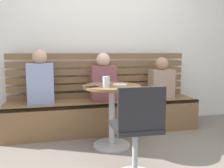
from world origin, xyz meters
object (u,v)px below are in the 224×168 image
object	(u,v)px
phone_on_table	(92,87)
booth_bench	(104,116)
plate_small	(120,85)
person_child_left	(103,80)
cafe_table	(112,104)
person_child_middle	(161,81)
white_chair	(138,129)
person_adult	(41,80)
cup_water_clear	(107,81)
cup_glass_tall	(106,82)

from	to	relation	value
phone_on_table	booth_bench	bearing A→B (deg)	-56.26
plate_small	person_child_left	bearing A→B (deg)	97.62
cafe_table	person_child_middle	bearing A→B (deg)	32.14
white_chair	person_adult	xyz separation A→B (m)	(-0.86, 1.42, 0.30)
booth_bench	plate_small	size ratio (longest dim) A/B	15.88
phone_on_table	cup_water_clear	bearing A→B (deg)	-103.06
cafe_table	cup_glass_tall	bearing A→B (deg)	-126.32
person_adult	cup_glass_tall	world-z (taller)	person_adult
booth_bench	person_adult	distance (m)	1.01
white_chair	plate_small	distance (m)	0.86
cafe_table	person_child_middle	size ratio (longest dim) A/B	1.22
booth_bench	person_child_middle	bearing A→B (deg)	-1.28
person_adult	phone_on_table	distance (m)	0.90
person_adult	cup_water_clear	bearing A→B (deg)	-38.59
person_child_middle	phone_on_table	bearing A→B (deg)	-150.76
person_child_left	plate_small	distance (m)	0.59
booth_bench	person_child_middle	distance (m)	0.99
plate_small	phone_on_table	bearing A→B (deg)	-168.37
cafe_table	plate_small	size ratio (longest dim) A/B	4.35
white_chair	cup_water_clear	size ratio (longest dim) A/B	7.73
white_chair	cup_water_clear	distance (m)	0.88
cafe_table	plate_small	bearing A→B (deg)	-2.70
person_child_middle	cup_glass_tall	distance (m)	1.21
cup_glass_tall	plate_small	xyz separation A→B (m)	(0.20, 0.13, -0.05)
phone_on_table	plate_small	bearing A→B (deg)	-112.17
white_chair	phone_on_table	size ratio (longest dim) A/B	6.07
person_child_middle	person_adult	bearing A→B (deg)	178.48
cup_glass_tall	phone_on_table	world-z (taller)	cup_glass_tall
person_child_left	person_child_middle	xyz separation A→B (m)	(0.87, -0.02, -0.03)
person_child_left	cup_glass_tall	size ratio (longest dim) A/B	5.62
plate_small	person_child_middle	bearing A→B (deg)	35.44
cafe_table	person_adult	size ratio (longest dim) A/B	1.03
cafe_table	cup_glass_tall	xyz separation A→B (m)	(-0.10, -0.14, 0.28)
person_child_left	phone_on_table	distance (m)	0.71
person_adult	cup_water_clear	world-z (taller)	person_adult
person_child_left	white_chair	bearing A→B (deg)	-89.49
white_chair	person_child_middle	size ratio (longest dim) A/B	1.40
cup_water_clear	plate_small	bearing A→B (deg)	0.20
cafe_table	phone_on_table	world-z (taller)	phone_on_table
cup_glass_tall	phone_on_table	xyz separation A→B (m)	(-0.14, 0.06, -0.06)
cup_glass_tall	phone_on_table	bearing A→B (deg)	157.22
person_child_middle	plate_small	world-z (taller)	person_child_middle
plate_small	phone_on_table	world-z (taller)	plate_small
cafe_table	plate_small	distance (m)	0.25
booth_bench	person_adult	size ratio (longest dim) A/B	3.76
white_chair	cup_water_clear	world-z (taller)	same
person_adult	plate_small	bearing A→B (deg)	-33.49
cup_glass_tall	plate_small	world-z (taller)	cup_glass_tall
person_child_left	cup_water_clear	size ratio (longest dim) A/B	6.13
cup_water_clear	plate_small	world-z (taller)	cup_water_clear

